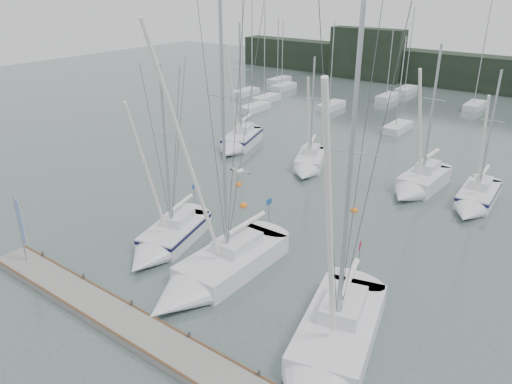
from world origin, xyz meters
TOP-DOWN VIEW (x-y plane):
  - ground at (0.00, 0.00)m, footprint 160.00×160.00m
  - dock at (0.00, -5.00)m, footprint 24.00×2.00m
  - far_treeline at (0.00, 62.00)m, footprint 90.00×4.00m
  - far_building_left at (-20.00, 60.00)m, footprint 12.00×3.00m
  - mast_forest at (1.84, 43.43)m, footprint 59.12×26.21m
  - sailboat_near_left at (-5.33, 1.26)m, footprint 4.44×7.90m
  - sailboat_near_center at (-0.54, -0.00)m, footprint 3.18×10.25m
  - sailboat_near_right at (7.90, -1.70)m, footprint 5.55×10.51m
  - sailboat_mid_a at (-14.08, 19.39)m, footprint 4.78×8.09m
  - sailboat_mid_b at (-5.38, 18.44)m, footprint 4.60×7.07m
  - sailboat_mid_c at (3.93, 19.45)m, footprint 2.86×7.32m
  - sailboat_mid_d at (8.34, 19.25)m, footprint 2.72×7.34m
  - buoy_a at (-5.34, 9.26)m, footprint 0.58×0.58m
  - buoy_b at (1.60, 13.44)m, footprint 0.54×0.54m
  - buoy_c at (-8.15, 12.20)m, footprint 0.53×0.53m
  - dock_banner at (-10.19, -4.88)m, footprint 0.62×0.11m
  - seagull at (1.17, 0.88)m, footprint 1.08×0.49m

SIDE VIEW (x-z plane):
  - ground at x=0.00m, z-range 0.00..0.00m
  - buoy_a at x=-5.34m, z-range -0.29..0.29m
  - buoy_b at x=1.60m, z-range -0.27..0.27m
  - buoy_c at x=-8.15m, z-range -0.26..0.26m
  - dock at x=0.00m, z-range 0.00..0.40m
  - mast_forest at x=1.84m, z-range -6.58..7.51m
  - sailboat_mid_b at x=-5.38m, z-range -4.65..5.67m
  - sailboat_near_left at x=-5.33m, z-range -5.52..6.58m
  - sailboat_mid_d at x=8.34m, z-range -4.79..5.86m
  - sailboat_near_center at x=-0.54m, z-range -8.10..9.23m
  - sailboat_near_right at x=7.90m, z-range -7.42..8.62m
  - sailboat_mid_c at x=3.93m, z-range -5.40..6.62m
  - sailboat_mid_a at x=-14.08m, z-range -5.66..6.90m
  - far_treeline at x=0.00m, z-range 0.00..5.00m
  - dock_banner at x=-10.19m, z-range 0.77..4.82m
  - far_building_left at x=-20.00m, z-range 0.00..8.00m
  - seagull at x=1.17m, z-range 6.80..7.01m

